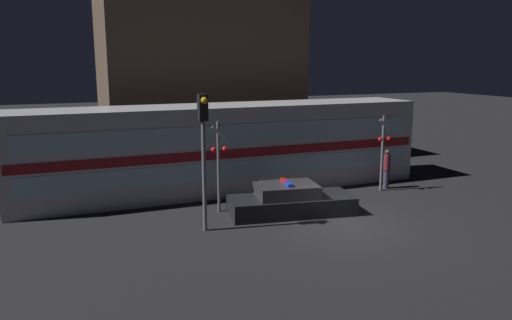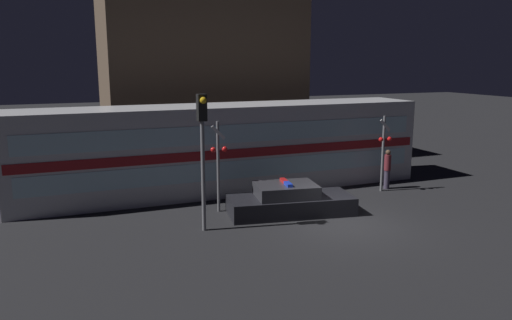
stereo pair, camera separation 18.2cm
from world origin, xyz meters
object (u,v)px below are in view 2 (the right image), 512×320
object	(u,v)px
crossing_signal_near	(384,149)
traffic_light_corner	(202,138)
police_car	(290,201)
train	(227,148)
pedestrian	(387,169)

from	to	relation	value
crossing_signal_near	traffic_light_corner	xyz separation A→B (m)	(-8.98, -2.15, 1.30)
police_car	traffic_light_corner	bearing A→B (deg)	-160.42
train	police_car	xyz separation A→B (m)	(1.07, -4.39, -1.46)
pedestrian	traffic_light_corner	size ratio (longest dim) A/B	0.38
crossing_signal_near	traffic_light_corner	world-z (taller)	traffic_light_corner
pedestrian	crossing_signal_near	size ratio (longest dim) A/B	0.53
pedestrian	police_car	bearing A→B (deg)	-162.88
train	police_car	distance (m)	4.75
train	pedestrian	world-z (taller)	train
police_car	pedestrian	bearing A→B (deg)	26.48
police_car	crossing_signal_near	size ratio (longest dim) A/B	1.47
train	crossing_signal_near	bearing A→B (deg)	-24.13
traffic_light_corner	police_car	bearing A→B (deg)	10.21
police_car	crossing_signal_near	xyz separation A→B (m)	(5.37, 1.50, 1.46)
train	traffic_light_corner	bearing A→B (deg)	-116.75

